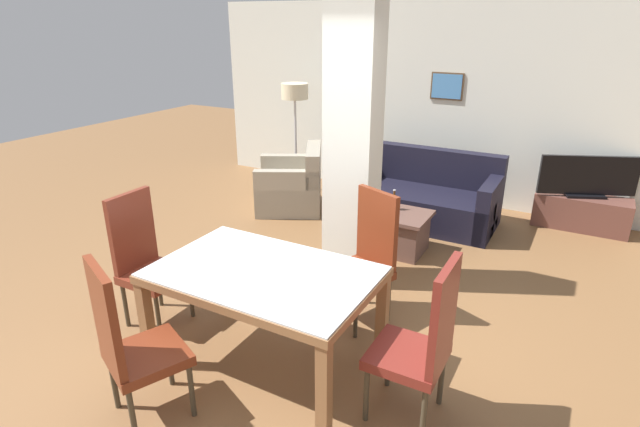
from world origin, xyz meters
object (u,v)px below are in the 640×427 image
coffee_table (398,232)px  bottle (394,202)px  dining_chair_head_left (145,257)px  dining_table (264,290)px  dining_chair_far_right (367,254)px  sofa (422,198)px  tv_screen (588,177)px  tv_stand (581,212)px  dining_chair_near_left (129,341)px  dining_chair_head_right (423,340)px  armchair (293,187)px  floor_lamp (295,101)px

coffee_table → bottle: bearing=139.1°
dining_chair_head_left → dining_table: bearing=90.0°
dining_chair_head_left → dining_chair_far_right: same height
sofa → tv_screen: tv_screen is taller
dining_chair_far_right → sofa: (-0.28, 2.42, -0.30)m
sofa → tv_stand: 1.94m
dining_chair_near_left → sofa: dining_chair_near_left is taller
tv_screen → dining_chair_far_right: bearing=40.4°
dining_chair_head_right → tv_stand: 4.13m
dining_table → dining_chair_far_right: dining_chair_far_right is taller
dining_chair_near_left → dining_chair_head_right: bearing=53.2°
bottle → tv_stand: bearing=41.5°
dining_table → dining_chair_head_left: size_ratio=1.39×
dining_chair_head_left → tv_screen: dining_chair_head_left is taller
dining_chair_far_right → armchair: 2.84m
dining_chair_far_right → tv_screen: 3.47m
sofa → floor_lamp: (-2.08, 0.28, 1.05)m
dining_table → sofa: bearing=88.0°
dining_chair_head_right → bottle: size_ratio=4.94×
dining_chair_head_left → bottle: 2.73m
armchair → tv_stand: armchair is taller
dining_chair_head_left → dining_chair_far_right: (1.61, 0.94, 0.00)m
dining_chair_near_left → tv_screen: size_ratio=1.06×
sofa → armchair: sofa is taller
dining_chair_far_right → floor_lamp: bearing=-26.2°
dining_chair_head_right → armchair: dining_chair_head_right is taller
dining_table → tv_stand: (1.93, 4.05, -0.41)m
sofa → coffee_table: (0.06, -1.03, -0.06)m
bottle → floor_lamp: floor_lamp is taller
coffee_table → sofa: bearing=93.1°
dining_chair_head_right → dining_chair_far_right: (-0.80, 0.94, 0.00)m
armchair → coffee_table: (1.76, -0.62, -0.06)m
armchair → tv_stand: size_ratio=1.12×
dining_chair_far_right → bottle: (-0.32, 1.46, -0.05)m
sofa → bottle: size_ratio=8.01×
tv_stand → dining_chair_near_left: bearing=-115.2°
floor_lamp → coffee_table: bearing=-31.7°
dining_chair_head_left → sofa: size_ratio=0.62×
dining_chair_far_right → dining_chair_near_left: 1.99m
dining_chair_head_left → tv_screen: bearing=142.1°
dining_chair_far_right → floor_lamp: floor_lamp is taller
dining_chair_head_right → floor_lamp: (-3.15, 3.64, 0.75)m
armchair → floor_lamp: size_ratio=0.76×
dining_chair_head_left → dining_chair_head_right: same height
dining_chair_head_right → bottle: bearing=24.9°
dining_chair_head_left → dining_chair_head_right: size_ratio=1.00×
coffee_table → dining_chair_far_right: bearing=-80.9°
tv_stand → floor_lamp: bearing=-174.0°
dining_chair_head_left → coffee_table: dining_chair_head_left is taller
dining_chair_head_right → coffee_table: 2.56m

